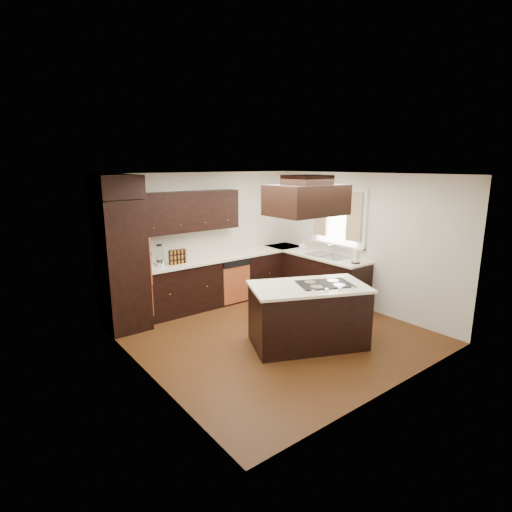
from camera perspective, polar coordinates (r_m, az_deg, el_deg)
name	(u,v)px	position (r m, az deg, el deg)	size (l,w,h in m)	color
floor	(274,334)	(6.52, 2.58, -11.06)	(4.20, 4.20, 0.02)	brown
ceiling	(276,174)	(5.96, 2.83, 11.68)	(4.20, 4.20, 0.02)	white
wall_back	(204,238)	(7.81, -7.39, 2.58)	(4.20, 0.02, 2.50)	beige
wall_front	(396,291)	(4.77, 19.41, -4.77)	(4.20, 0.02, 2.50)	beige
wall_left	(143,282)	(5.05, -15.90, -3.54)	(0.02, 4.20, 2.50)	beige
wall_right	(362,242)	(7.63, 14.88, 2.00)	(0.02, 4.20, 2.50)	beige
oven_column	(122,265)	(6.76, -18.62, -1.26)	(0.65, 0.75, 2.12)	black
wall_oven_face	(142,259)	(6.87, -15.91, -0.35)	(0.05, 0.62, 0.78)	#C0592F
base_cabinets_back	(215,281)	(7.75, -5.83, -3.61)	(2.93, 0.60, 0.88)	black
base_cabinets_right	(313,276)	(8.15, 8.20, -2.85)	(0.60, 2.40, 0.88)	black
countertop_back	(215,258)	(7.62, -5.84, -0.32)	(2.93, 0.63, 0.04)	white
countertop_right	(314,254)	(8.03, 8.23, 0.29)	(0.63, 2.40, 0.04)	white
upper_cabinets	(188,211)	(7.36, -9.70, 6.29)	(2.00, 0.34, 0.72)	black
dishwasher_front	(237,284)	(7.68, -2.79, -4.05)	(0.60, 0.05, 0.72)	#C0592F
window_frame	(338,217)	(7.88, 11.69, 5.45)	(0.06, 1.32, 1.12)	white
window_pane	(339,217)	(7.90, 11.83, 5.47)	(0.00, 1.20, 1.00)	white
curtain_left	(354,217)	(7.56, 13.83, 5.42)	(0.02, 0.34, 0.90)	beige
curtain_right	(320,213)	(8.10, 9.18, 6.12)	(0.02, 0.34, 0.90)	beige
sink_rim	(327,256)	(7.80, 10.16, 0.03)	(0.52, 0.84, 0.01)	silver
island	(308,316)	(6.04, 7.44, -8.54)	(1.63, 0.89, 0.88)	black
island_top	(309,287)	(5.89, 7.57, -4.37)	(1.69, 0.95, 0.04)	white
cooktop	(325,284)	(5.97, 9.79, -3.95)	(0.77, 0.51, 0.01)	black
range_hood	(307,200)	(5.64, 7.24, 7.96)	(1.05, 0.72, 0.42)	black
hood_duct	(307,180)	(5.62, 7.32, 10.75)	(0.55, 0.50, 0.13)	black
blender_base	(160,263)	(7.09, -13.55, -1.04)	(0.15, 0.15, 0.10)	silver
blender_pitcher	(159,253)	(7.05, -13.63, 0.38)	(0.13, 0.13, 0.26)	silver
spice_rack	(177,257)	(7.19, -11.17, -0.10)	(0.31, 0.08, 0.26)	black
mixing_bowl	(146,267)	(6.99, -15.46, -1.55)	(0.23, 0.23, 0.06)	white
soap_bottle	(302,246)	(8.19, 6.65, 1.46)	(0.09, 0.09, 0.20)	white
paper_towel	(356,257)	(7.31, 14.10, -0.07)	(0.11, 0.11, 0.25)	white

